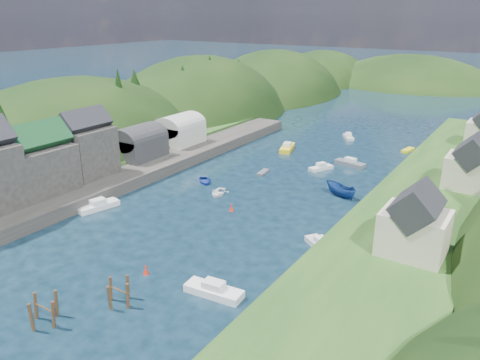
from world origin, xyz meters
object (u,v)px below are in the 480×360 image
Objects in this scene: channel_buoy_near at (146,270)px; channel_buoy_far at (231,208)px; piling_cluster_near at (44,312)px; piling_cluster_far at (119,294)px.

channel_buoy_near is 1.00× the size of channel_buoy_far.
piling_cluster_near is at bearing -98.70° from channel_buoy_near.
channel_buoy_near is (-1.82, 5.69, -0.61)m from piling_cluster_far.
piling_cluster_far is at bearing 59.26° from piling_cluster_near.
piling_cluster_far is 26.02m from channel_buoy_far.
channel_buoy_near and channel_buoy_far have the same top height.
piling_cluster_far reaches higher than channel_buoy_near.
channel_buoy_near is at bearing 107.73° from piling_cluster_far.
channel_buoy_far is at bearing 98.03° from piling_cluster_far.
channel_buoy_near is at bearing -84.83° from channel_buoy_far.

